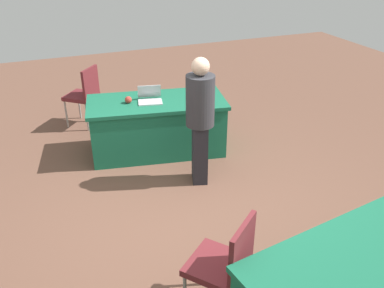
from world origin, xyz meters
TOP-DOWN VIEW (x-y plane):
  - ground_plane at (0.00, 0.00)m, footprint 14.40×14.40m
  - table_foreground at (-0.19, -1.69)m, footprint 2.01×1.18m
  - chair_tucked_right at (0.16, 1.24)m, footprint 0.62×0.62m
  - chair_by_pillar at (0.61, -2.94)m, footprint 0.62×0.62m
  - person_attendee_standing at (-0.44, -0.73)m, footprint 0.43×0.43m
  - laptop_silver at (-0.10, -1.69)m, footprint 0.37×0.36m
  - yarn_ball at (0.19, -1.74)m, footprint 0.09×0.09m
  - scissors_red at (-0.68, -1.54)m, footprint 0.16×0.15m

SIDE VIEW (x-z plane):
  - ground_plane at x=0.00m, z-range 0.00..0.00m
  - table_foreground at x=-0.19m, z-range 0.00..0.77m
  - chair_tucked_right at x=0.16m, z-range 0.07..1.02m
  - chair_by_pillar at x=0.61m, z-range 0.07..1.04m
  - scissors_red at x=-0.68m, z-range 0.77..0.77m
  - laptop_silver at x=-0.10m, z-range 0.70..0.91m
  - yarn_ball at x=0.19m, z-range 0.77..0.86m
  - person_attendee_standing at x=-0.44m, z-range 0.09..1.68m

